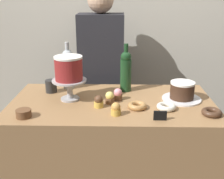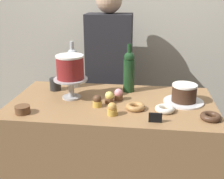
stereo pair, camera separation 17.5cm
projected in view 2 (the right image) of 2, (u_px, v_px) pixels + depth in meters
name	position (u px, v px, depth m)	size (l,w,h in m)	color
back_wall	(125.00, 23.00, 2.50)	(6.00, 0.05, 2.60)	#BCB7A8
display_counter	(112.00, 165.00, 1.93)	(1.26, 0.68, 0.92)	#997047
cake_stand_pedestal	(71.00, 85.00, 1.81)	(0.21, 0.21, 0.13)	#B2B2B7
white_layer_cake	(70.00, 67.00, 1.77)	(0.17, 0.17, 0.15)	maroon
silver_serving_platter	(183.00, 102.00, 1.76)	(0.24, 0.24, 0.01)	white
chocolate_round_cake	(184.00, 93.00, 1.74)	(0.15, 0.15, 0.11)	#3D2619
wine_bottle_clear	(73.00, 67.00, 2.00)	(0.08, 0.08, 0.33)	#B2BCC1
wine_bottle_green	(129.00, 71.00, 1.91)	(0.08, 0.08, 0.33)	#193D1E
cupcake_lemon	(109.00, 98.00, 1.75)	(0.06, 0.06, 0.07)	brown
cupcake_strawberry	(118.00, 95.00, 1.79)	(0.06, 0.06, 0.07)	brown
cupcake_chocolate	(97.00, 101.00, 1.69)	(0.06, 0.06, 0.07)	gold
cupcake_caramel	(112.00, 109.00, 1.58)	(0.06, 0.06, 0.07)	gold
donut_chocolate	(211.00, 117.00, 1.53)	(0.11, 0.11, 0.03)	#472D1E
donut_maple	(135.00, 107.00, 1.66)	(0.11, 0.11, 0.03)	#B27F47
donut_sugar	(165.00, 109.00, 1.63)	(0.11, 0.11, 0.03)	silver
cookie_stack	(23.00, 110.00, 1.61)	(0.08, 0.08, 0.04)	brown
price_sign_chalkboard	(155.00, 118.00, 1.50)	(0.07, 0.01, 0.05)	black
coffee_cup_ceramic	(55.00, 84.00, 1.97)	(0.08, 0.08, 0.08)	#282828
barista_figure	(109.00, 83.00, 2.38)	(0.36, 0.22, 1.60)	black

